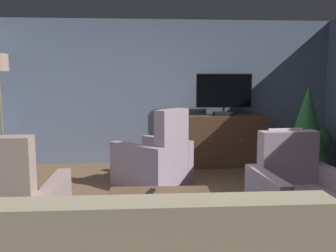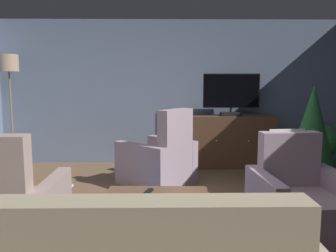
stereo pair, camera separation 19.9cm
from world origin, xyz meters
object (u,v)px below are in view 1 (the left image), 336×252
(coffee_table, at_px, (160,199))
(tv_cabinet, at_px, (222,142))
(armchair_angled_to_table, at_px, (14,215))
(armchair_in_far_corner, at_px, (299,199))
(television, at_px, (224,93))
(armchair_by_fireplace, at_px, (155,162))
(potted_plant_on_hearth_side, at_px, (306,135))
(tv_remote, at_px, (151,192))
(cat, at_px, (53,195))
(potted_plant_small_fern_corner, at_px, (314,143))

(coffee_table, bearing_deg, tv_cabinet, 65.98)
(armchair_angled_to_table, distance_m, armchair_in_far_corner, 2.71)
(television, xyz_separation_m, armchair_angled_to_table, (-2.52, -2.91, -0.95))
(armchair_by_fireplace, bearing_deg, potted_plant_on_hearth_side, -16.69)
(coffee_table, height_order, tv_remote, tv_remote)
(cat, bearing_deg, tv_cabinet, 35.83)
(tv_remote, bearing_deg, armchair_by_fireplace, 13.30)
(television, relative_size, potted_plant_small_fern_corner, 1.22)
(tv_cabinet, bearing_deg, tv_remote, -115.95)
(coffee_table, bearing_deg, armchair_angled_to_table, -170.35)
(tv_cabinet, distance_m, armchair_in_far_corner, 2.73)
(television, xyz_separation_m, tv_remote, (-1.31, -2.64, -0.86))
(armchair_by_fireplace, xyz_separation_m, potted_plant_on_hearth_side, (1.94, -0.58, 0.46))
(armchair_angled_to_table, bearing_deg, potted_plant_on_hearth_side, 21.96)
(coffee_table, relative_size, cat, 1.45)
(tv_cabinet, relative_size, potted_plant_small_fern_corner, 1.92)
(television, bearing_deg, tv_cabinet, 90.00)
(armchair_angled_to_table, distance_m, cat, 1.19)
(potted_plant_small_fern_corner, bearing_deg, tv_remote, -140.42)
(tv_remote, relative_size, cat, 0.24)
(television, bearing_deg, potted_plant_on_hearth_side, -65.69)
(tv_cabinet, relative_size, potted_plant_on_hearth_side, 1.04)
(tv_remote, distance_m, potted_plant_small_fern_corner, 3.62)
(armchair_by_fireplace, bearing_deg, coffee_table, -90.18)
(armchair_angled_to_table, bearing_deg, cat, 88.57)
(armchair_in_far_corner, bearing_deg, armchair_angled_to_table, -174.75)
(television, height_order, armchair_in_far_corner, television)
(armchair_by_fireplace, bearing_deg, armchair_in_far_corner, -49.68)
(potted_plant_on_hearth_side, bearing_deg, coffee_table, -150.82)
(potted_plant_small_fern_corner, height_order, potted_plant_on_hearth_side, potted_plant_on_hearth_side)
(television, bearing_deg, armchair_by_fireplace, -140.02)
(armchair_angled_to_table, height_order, potted_plant_on_hearth_side, potted_plant_on_hearth_side)
(armchair_in_far_corner, bearing_deg, coffee_table, -178.88)
(tv_remote, height_order, armchair_by_fireplace, armchair_by_fireplace)
(armchair_in_far_corner, height_order, potted_plant_small_fern_corner, armchair_in_far_corner)
(armchair_angled_to_table, relative_size, cat, 1.53)
(coffee_table, xyz_separation_m, cat, (-1.27, 0.95, -0.24))
(tv_cabinet, height_order, potted_plant_on_hearth_side, potted_plant_on_hearth_side)
(coffee_table, relative_size, armchair_angled_to_table, 0.95)
(coffee_table, xyz_separation_m, potted_plant_on_hearth_side, (1.95, 1.09, 0.44))
(armchair_in_far_corner, bearing_deg, television, 93.78)
(potted_plant_small_fern_corner, bearing_deg, armchair_angled_to_table, -147.17)
(coffee_table, height_order, armchair_in_far_corner, armchair_in_far_corner)
(television, height_order, armchair_angled_to_table, television)
(tv_cabinet, height_order, coffee_table, tv_cabinet)
(television, distance_m, coffee_table, 3.10)
(armchair_angled_to_table, height_order, potted_plant_small_fern_corner, armchair_angled_to_table)
(potted_plant_small_fern_corner, bearing_deg, armchair_in_far_corner, -119.17)
(tv_cabinet, bearing_deg, armchair_in_far_corner, -86.29)
(television, relative_size, armchair_by_fireplace, 0.79)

